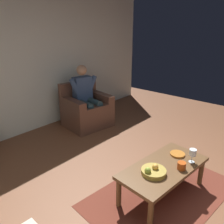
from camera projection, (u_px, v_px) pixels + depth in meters
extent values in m
plane|color=brown|center=(191.00, 198.00, 2.75)|extent=(7.49, 7.49, 0.00)
cube|color=silver|center=(33.00, 62.00, 4.23)|extent=(6.04, 0.06, 2.57)
cube|color=maroon|center=(161.00, 194.00, 2.81)|extent=(1.93, 1.32, 0.01)
cube|color=#533428|center=(87.00, 117.00, 4.67)|extent=(0.92, 0.84, 0.38)
cube|color=#533428|center=(89.00, 106.00, 4.54)|extent=(0.60, 0.68, 0.10)
cube|color=#533428|center=(100.00, 99.00, 4.76)|extent=(0.26, 0.75, 0.24)
cube|color=#533428|center=(72.00, 106.00, 4.36)|extent=(0.26, 0.75, 0.24)
cube|color=#533428|center=(78.00, 93.00, 4.73)|extent=(0.83, 0.24, 0.48)
cube|color=#33476A|center=(83.00, 89.00, 4.57)|extent=(0.39, 0.23, 0.50)
sphere|color=#A87A5B|center=(82.00, 70.00, 4.44)|extent=(0.20, 0.20, 0.20)
cylinder|color=#283C41|center=(94.00, 102.00, 4.57)|extent=(0.19, 0.43, 0.13)
cylinder|color=#283C41|center=(100.00, 117.00, 4.51)|extent=(0.13, 0.13, 0.48)
cylinder|color=#33476A|center=(93.00, 83.00, 4.63)|extent=(0.21, 0.12, 0.29)
cylinder|color=#283C41|center=(85.00, 104.00, 4.44)|extent=(0.19, 0.43, 0.13)
cylinder|color=#283C41|center=(91.00, 120.00, 4.38)|extent=(0.13, 0.13, 0.48)
cylinder|color=#33476A|center=(74.00, 86.00, 4.37)|extent=(0.21, 0.12, 0.29)
cube|color=brown|center=(164.00, 168.00, 2.68)|extent=(1.17, 0.65, 0.04)
cylinder|color=brown|center=(201.00, 172.00, 2.93)|extent=(0.06, 0.06, 0.35)
cylinder|color=brown|center=(151.00, 215.00, 2.27)|extent=(0.06, 0.06, 0.35)
cylinder|color=brown|center=(171.00, 158.00, 3.23)|extent=(0.06, 0.06, 0.35)
cylinder|color=brown|center=(119.00, 193.00, 2.57)|extent=(0.06, 0.06, 0.35)
cylinder|color=silver|center=(191.00, 162.00, 2.76)|extent=(0.07, 0.07, 0.01)
cylinder|color=silver|center=(192.00, 158.00, 2.74)|extent=(0.01, 0.01, 0.09)
cylinder|color=silver|center=(193.00, 152.00, 2.71)|extent=(0.08, 0.08, 0.07)
cylinder|color=#590C19|center=(193.00, 154.00, 2.72)|extent=(0.07, 0.07, 0.03)
cylinder|color=olive|center=(154.00, 172.00, 2.54)|extent=(0.27, 0.27, 0.05)
sphere|color=olive|center=(148.00, 170.00, 2.48)|extent=(0.07, 0.07, 0.07)
sphere|color=gold|center=(155.00, 167.00, 2.54)|extent=(0.07, 0.07, 0.07)
cylinder|color=#B36825|center=(177.00, 154.00, 2.90)|extent=(0.18, 0.18, 0.02)
cylinder|color=#B14615|center=(182.00, 166.00, 2.61)|extent=(0.10, 0.10, 0.08)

